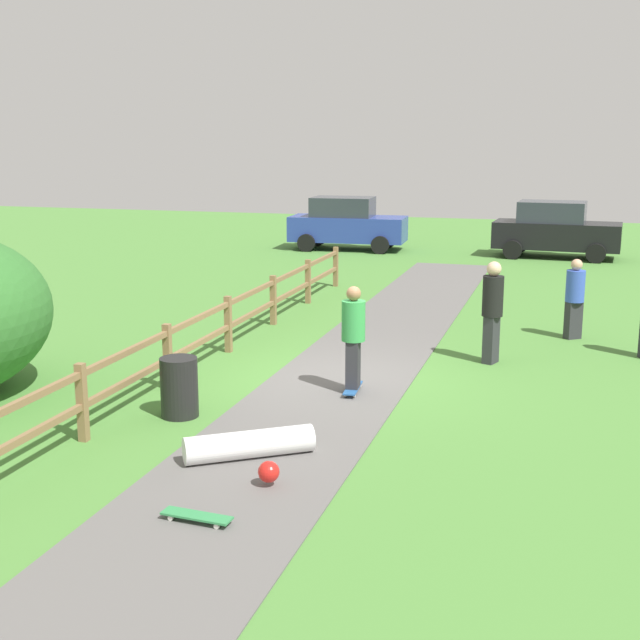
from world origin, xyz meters
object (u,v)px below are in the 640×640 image
Objects in this scene: skateboard_loose at (197,516)px; bystander_black at (492,307)px; skater_fallen at (251,446)px; bystander_blue at (575,295)px; skater_riding at (353,334)px; parked_car_blue at (347,224)px; parked_car_black at (555,230)px; trash_bin at (179,387)px.

skateboard_loose is 8.10m from bystander_black.
bystander_blue is at bearing 64.65° from skater_fallen.
skateboard_loose is at bearing -94.76° from skater_riding.
bystander_black is at bearing 72.79° from skateboard_loose.
parked_car_blue is at bearing 114.33° from bystander_black.
skateboard_loose is 0.49× the size of bystander_blue.
skater_fallen is 0.37× the size of parked_car_black.
trash_bin is at bearing -104.26° from parked_car_black.
parked_car_blue reaches higher than skater_riding.
trash_bin is 0.21× the size of parked_car_black.
skater_riding is 17.52m from parked_car_black.
bystander_blue is 14.72m from parked_car_blue.
skater_fallen is at bearing -113.08° from bystander_black.
bystander_black is 0.44× the size of parked_car_blue.
skateboard_loose is at bearing -79.18° from parked_car_blue.
bystander_blue is (3.39, 5.02, -0.08)m from skater_riding.
skateboard_loose is 22.65m from parked_car_black.
parked_car_blue is at bearing 97.49° from trash_bin.
bystander_black is 0.44× the size of parked_car_black.
parked_car_black is (3.11, 22.42, 0.87)m from skateboard_loose.
skater_fallen is at bearing -99.16° from skater_riding.
skater_riding is 2.15× the size of skateboard_loose.
trash_bin is 19.79m from parked_car_black.
skater_riding is at bearing 80.84° from skater_fallen.
parked_car_blue is at bearing 100.82° from skateboard_loose.
parked_car_blue is at bearing -179.95° from parked_car_black.
skater_fallen reaches higher than skateboard_loose.
trash_bin is at bearing -129.03° from bystander_blue.
skateboard_loose is at bearing -97.90° from parked_car_black.
bystander_black is (4.14, 4.44, 0.60)m from trash_bin.
skater_riding reaches higher than trash_bin.
trash_bin is 3.71m from skateboard_loose.
skater_riding is 3.23m from bystander_black.
trash_bin is 0.21× the size of parked_car_blue.
trash_bin is at bearing 140.43° from skater_fallen.
parked_car_blue reaches higher than bystander_black.
bystander_black reaches higher than skater_riding.
skater_fallen is (-0.52, -3.24, -0.79)m from skater_riding.
skateboard_loose is (1.76, -3.24, -0.36)m from trash_bin.
trash_bin is at bearing -133.03° from bystander_black.
parked_car_blue reaches higher than bystander_blue.
parked_car_black is at bearing 81.18° from skater_riding.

